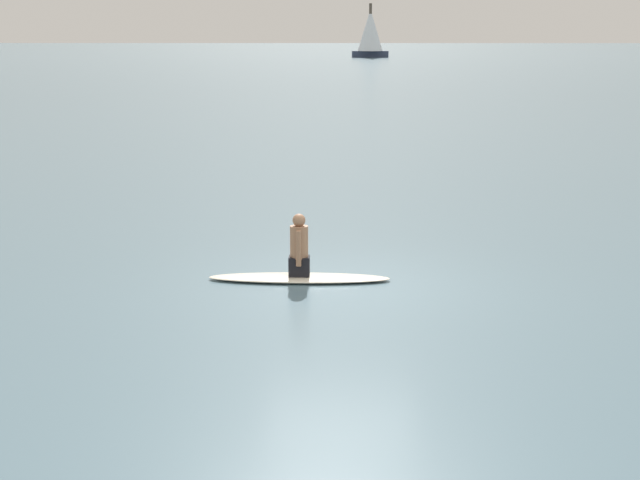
# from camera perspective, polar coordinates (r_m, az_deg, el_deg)

# --- Properties ---
(ground_plane) EXTENTS (400.00, 400.00, 0.00)m
(ground_plane) POSITION_cam_1_polar(r_m,az_deg,el_deg) (16.16, 1.29, -2.56)
(ground_plane) COLOR slate
(surfboard) EXTENTS (3.02, 0.73, 0.09)m
(surfboard) POSITION_cam_1_polar(r_m,az_deg,el_deg) (16.38, -1.20, -2.19)
(surfboard) COLOR silver
(surfboard) RESTS_ON ground
(person_paddler) EXTENTS (0.35, 0.45, 1.04)m
(person_paddler) POSITION_cam_1_polar(r_m,az_deg,el_deg) (16.26, -1.21, -0.45)
(person_paddler) COLOR black
(person_paddler) RESTS_ON surfboard
(sailboat_far_right) EXTENTS (4.52, 3.28, 6.55)m
(sailboat_far_right) POSITION_cam_1_polar(r_m,az_deg,el_deg) (124.95, 2.91, 11.87)
(sailboat_far_right) COLOR #2D3851
(sailboat_far_right) RESTS_ON ground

